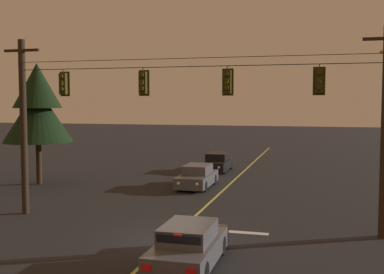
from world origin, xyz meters
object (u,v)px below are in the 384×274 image
(car_oncoming_trailing, at_px, (217,162))
(tree_verge_near, at_px, (38,107))
(car_oncoming_lead, at_px, (197,177))
(traffic_light_left_inner, at_px, (143,83))
(traffic_light_centre, at_px, (227,82))
(traffic_light_leftmost, at_px, (63,84))
(traffic_light_right_inner, at_px, (319,81))
(car_waiting_near_lane, at_px, (189,246))

(car_oncoming_trailing, relative_size, tree_verge_near, 0.57)
(car_oncoming_lead, bearing_deg, tree_verge_near, -171.34)
(traffic_light_left_inner, xyz_separation_m, traffic_light_centre, (3.70, 0.00, 0.00))
(traffic_light_leftmost, bearing_deg, tree_verge_near, 129.85)
(car_oncoming_lead, height_order, car_oncoming_trailing, same)
(traffic_light_leftmost, height_order, car_oncoming_trailing, traffic_light_leftmost)
(traffic_light_left_inner, relative_size, traffic_light_centre, 1.00)
(traffic_light_centre, distance_m, car_oncoming_trailing, 17.43)
(traffic_light_right_inner, relative_size, car_oncoming_trailing, 0.28)
(traffic_light_leftmost, height_order, traffic_light_centre, same)
(traffic_light_left_inner, bearing_deg, traffic_light_centre, 0.00)
(traffic_light_leftmost, xyz_separation_m, traffic_light_left_inner, (3.85, 0.00, 0.00))
(traffic_light_left_inner, relative_size, car_oncoming_trailing, 0.28)
(car_oncoming_lead, xyz_separation_m, tree_verge_near, (-10.13, -1.54, 4.34))
(traffic_light_left_inner, bearing_deg, traffic_light_right_inner, 0.00)
(traffic_light_left_inner, distance_m, traffic_light_right_inner, 7.35)
(traffic_light_left_inner, bearing_deg, car_waiting_near_lane, -55.22)
(tree_verge_near, bearing_deg, traffic_light_right_inner, -22.98)
(car_oncoming_lead, height_order, tree_verge_near, tree_verge_near)
(traffic_light_leftmost, distance_m, traffic_light_right_inner, 11.20)
(traffic_light_leftmost, bearing_deg, car_oncoming_trailing, 76.84)
(traffic_light_leftmost, relative_size, car_oncoming_lead, 0.28)
(car_oncoming_lead, bearing_deg, traffic_light_left_inner, -90.94)
(traffic_light_leftmost, distance_m, car_oncoming_lead, 11.17)
(car_oncoming_lead, relative_size, tree_verge_near, 0.57)
(car_oncoming_lead, bearing_deg, traffic_light_right_inner, -50.98)
(traffic_light_centre, xyz_separation_m, traffic_light_right_inner, (3.66, 0.00, 0.00))
(traffic_light_centre, height_order, car_waiting_near_lane, traffic_light_centre)
(traffic_light_right_inner, height_order, car_waiting_near_lane, traffic_light_right_inner)
(traffic_light_leftmost, distance_m, tree_verge_near, 9.64)
(traffic_light_left_inner, bearing_deg, tree_verge_near, 143.62)
(traffic_light_right_inner, bearing_deg, traffic_light_leftmost, 180.00)
(car_oncoming_trailing, bearing_deg, traffic_light_leftmost, -103.16)
(traffic_light_centre, xyz_separation_m, tree_verge_near, (-13.68, 7.35, -1.12))
(traffic_light_leftmost, xyz_separation_m, tree_verge_near, (-6.14, 7.35, -1.12))
(tree_verge_near, bearing_deg, traffic_light_leftmost, -50.15)
(traffic_light_centre, height_order, tree_verge_near, tree_verge_near)
(traffic_light_left_inner, height_order, car_oncoming_trailing, traffic_light_left_inner)
(car_waiting_near_lane, bearing_deg, car_oncoming_trailing, 99.40)
(traffic_light_leftmost, xyz_separation_m, traffic_light_centre, (7.54, 0.00, 0.00))
(car_oncoming_lead, distance_m, tree_verge_near, 11.13)
(traffic_light_left_inner, xyz_separation_m, car_oncoming_lead, (0.15, 8.90, -5.45))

